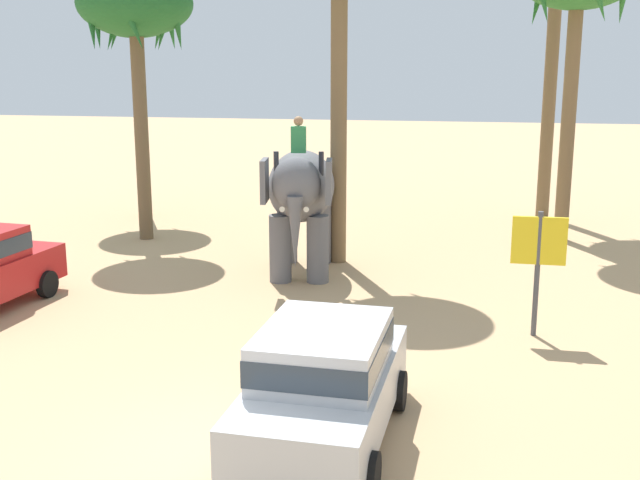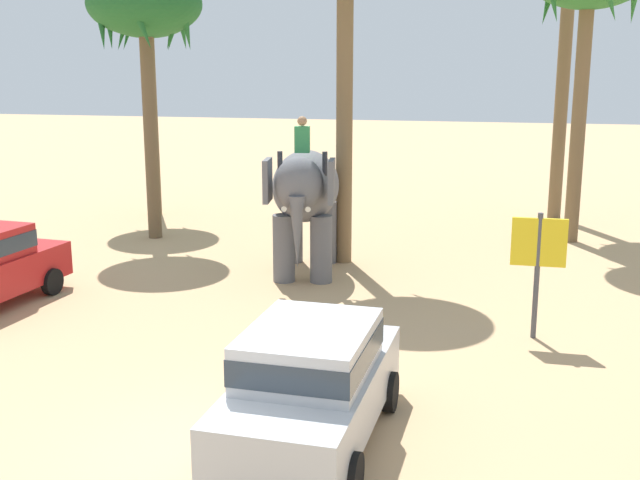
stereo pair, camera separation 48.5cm
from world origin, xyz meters
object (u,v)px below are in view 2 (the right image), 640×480
signboard_yellow (538,251)px  car_sedan_foreground (311,380)px  palm_tree_behind_elephant (147,16)px  elephant_with_mahout (305,194)px  palm_tree_left_of_road (145,11)px

signboard_yellow → car_sedan_foreground: bearing=-121.5°
palm_tree_behind_elephant → elephant_with_mahout: bearing=-42.8°
palm_tree_behind_elephant → palm_tree_left_of_road: palm_tree_behind_elephant is taller
car_sedan_foreground → signboard_yellow: signboard_yellow is taller
palm_tree_behind_elephant → palm_tree_left_of_road: (1.51, -3.37, -0.06)m
palm_tree_behind_elephant → signboard_yellow: size_ratio=3.17×
elephant_with_mahout → palm_tree_left_of_road: size_ratio=0.53×
palm_tree_behind_elephant → palm_tree_left_of_road: 3.69m
car_sedan_foreground → palm_tree_left_of_road: size_ratio=0.55×
elephant_with_mahout → signboard_yellow: 6.33m
palm_tree_left_of_road → signboard_yellow: size_ratio=3.15×
palm_tree_left_of_road → signboard_yellow: palm_tree_left_of_road is taller
elephant_with_mahout → palm_tree_behind_elephant: bearing=137.2°
elephant_with_mahout → palm_tree_left_of_road: (-5.33, 2.97, 4.47)m
car_sedan_foreground → palm_tree_behind_elephant: size_ratio=0.55×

